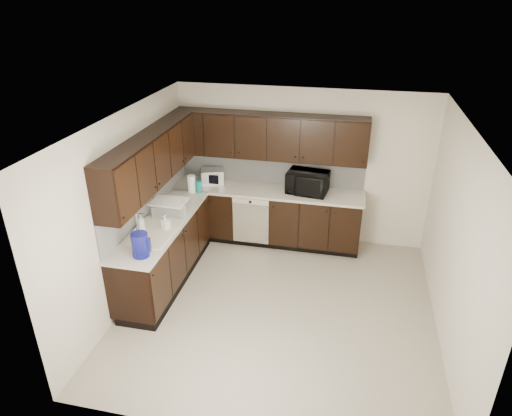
{
  "coord_description": "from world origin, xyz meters",
  "views": [
    {
      "loc": [
        0.75,
        -4.82,
        3.84
      ],
      "look_at": [
        -0.44,
        0.6,
        1.14
      ],
      "focal_mm": 32.0,
      "sensor_mm": 36.0,
      "label": 1
    }
  ],
  "objects_px": {
    "toaster_oven": "(212,176)",
    "sink": "(154,237)",
    "microwave": "(307,182)",
    "blue_pitcher": "(140,245)",
    "storage_bin": "(169,207)"
  },
  "relations": [
    {
      "from": "microwave",
      "to": "blue_pitcher",
      "type": "distance_m",
      "value": 2.85
    },
    {
      "from": "toaster_oven",
      "to": "storage_bin",
      "type": "distance_m",
      "value": 1.24
    },
    {
      "from": "toaster_oven",
      "to": "storage_bin",
      "type": "relative_size",
      "value": 0.77
    },
    {
      "from": "sink",
      "to": "storage_bin",
      "type": "distance_m",
      "value": 0.6
    },
    {
      "from": "sink",
      "to": "microwave",
      "type": "distance_m",
      "value": 2.51
    },
    {
      "from": "toaster_oven",
      "to": "sink",
      "type": "bearing_deg",
      "value": -116.05
    },
    {
      "from": "sink",
      "to": "microwave",
      "type": "xyz_separation_m",
      "value": [
        1.81,
        1.72,
        0.23
      ]
    },
    {
      "from": "microwave",
      "to": "blue_pitcher",
      "type": "xyz_separation_m",
      "value": [
        -1.71,
        -2.28,
        -0.02
      ]
    },
    {
      "from": "sink",
      "to": "blue_pitcher",
      "type": "xyz_separation_m",
      "value": [
        0.1,
        -0.56,
        0.21
      ]
    },
    {
      "from": "microwave",
      "to": "blue_pitcher",
      "type": "height_order",
      "value": "microwave"
    },
    {
      "from": "sink",
      "to": "storage_bin",
      "type": "bearing_deg",
      "value": 89.85
    },
    {
      "from": "microwave",
      "to": "storage_bin",
      "type": "bearing_deg",
      "value": -140.13
    },
    {
      "from": "toaster_oven",
      "to": "blue_pitcher",
      "type": "bearing_deg",
      "value": -111.7
    },
    {
      "from": "toaster_oven",
      "to": "blue_pitcher",
      "type": "relative_size",
      "value": 1.2
    },
    {
      "from": "storage_bin",
      "to": "sink",
      "type": "bearing_deg",
      "value": -90.15
    }
  ]
}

